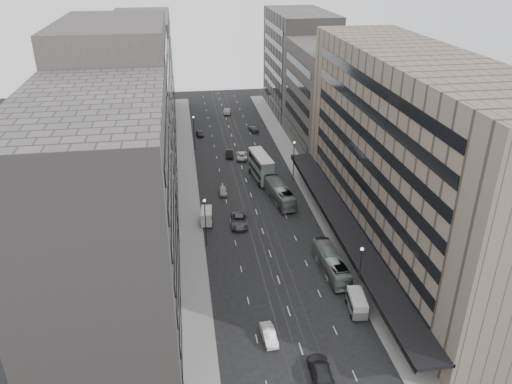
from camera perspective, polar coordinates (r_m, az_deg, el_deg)
ground at (r=72.54m, az=2.74°, el=-10.45°), size 220.00×220.00×0.00m
sidewalk_right at (r=106.66m, az=5.16°, el=2.14°), size 4.00×125.00×0.15m
sidewalk_left at (r=103.88m, az=-7.83°, el=1.31°), size 4.00×125.00×0.15m
department_store at (r=78.47m, az=17.39°, el=3.78°), size 19.20×60.00×30.00m
building_right_mid at (r=118.30m, az=8.29°, el=10.53°), size 15.00×28.00×24.00m
building_right_far at (r=146.01m, az=4.96°, el=14.45°), size 15.00×32.00×28.00m
building_left_a at (r=57.28m, az=-16.92°, el=-4.59°), size 15.00×28.00×30.00m
building_left_b at (r=80.94m, az=-14.93°, el=6.33°), size 15.00×26.00×34.00m
building_left_c at (r=107.89m, az=-13.46°, el=8.85°), size 15.00×28.00×25.00m
building_left_d at (r=139.43m, az=-12.70°, el=13.38°), size 15.00×38.00×28.00m
lamp_right_near at (r=68.01m, az=11.81°, el=-8.46°), size 0.44×0.44×8.32m
lamp_right_far at (r=101.93m, az=4.34°, el=4.13°), size 0.44×0.44×8.32m
lamp_left_near at (r=78.80m, az=-5.83°, el=-2.85°), size 0.44×0.44×8.32m
lamp_left_far at (r=118.31m, az=-7.11°, el=7.15°), size 0.44×0.44×8.32m
bus_near at (r=74.79m, az=8.59°, el=-8.05°), size 3.08×11.25×3.11m
bus_far at (r=94.21m, az=2.69°, el=-0.08°), size 4.31×12.28×3.35m
double_decker at (r=102.55m, az=0.57°, el=2.98°), size 4.09×10.20×5.43m
vw_microbus at (r=68.18m, az=11.46°, el=-12.30°), size 2.55×4.83×2.51m
panel_van at (r=86.92m, az=-5.68°, el=-2.75°), size 2.33×4.28×2.60m
sedan_1 at (r=63.31m, az=1.47°, el=-15.99°), size 1.83×4.47×1.44m
sedan_2 at (r=86.28m, az=-1.93°, el=-3.31°), size 3.23×6.17×1.66m
sedan_3 at (r=59.43m, az=7.39°, el=-19.58°), size 2.66×5.84×1.66m
sedan_4 at (r=97.32m, az=-3.79°, el=0.13°), size 1.71×3.99×1.34m
sedan_5 at (r=115.24m, az=-3.07°, el=4.42°), size 1.93×4.51×1.45m
sedan_6 at (r=114.01m, az=-1.62°, el=4.22°), size 3.00×5.57×1.49m
sedan_7 at (r=131.81m, az=-0.31°, el=7.26°), size 2.43×4.77×1.33m
sedan_8 at (r=129.01m, az=-6.45°, el=6.67°), size 1.95×4.09×1.35m
sedan_9 at (r=146.61m, az=-3.31°, el=9.22°), size 2.20×4.98×1.59m
pedestrian at (r=69.45m, az=13.93°, el=-12.04°), size 0.83×0.66×1.99m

